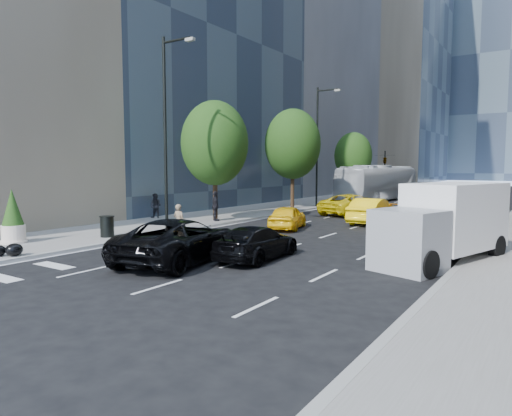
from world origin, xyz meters
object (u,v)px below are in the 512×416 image
Objects in this scene: skateboarder at (179,224)px; trash_can at (107,227)px; box_truck at (444,223)px; planter_shrub at (13,217)px; city_bus at (378,183)px; black_sedan_mercedes at (257,242)px; black_sedan_lincoln at (179,240)px.

skateboarder is 3.52m from trash_can.
planter_shrub is (-16.66, -6.89, -0.19)m from box_truck.
skateboarder is 0.13× the size of city_bus.
planter_shrub reaches higher than black_sedan_mercedes.
black_sedan_lincoln reaches higher than black_sedan_mercedes.
black_sedan_mercedes is 6.95m from box_truck.
black_sedan_lincoln is at bearing 10.89° from planter_shrub.
city_bus is (-6.00, 31.82, 1.19)m from black_sedan_mercedes.
city_bus reaches higher than skateboarder.
planter_shrub is at bearing -0.27° from black_sedan_lincoln.
skateboarder is at bearing -19.59° from black_sedan_mercedes.
box_truck is (6.08, 3.26, 0.84)m from black_sedan_mercedes.
skateboarder is 0.37× the size of black_sedan_mercedes.
black_sedan_mercedes is 4.55× the size of trash_can.
black_sedan_lincoln is 6.02× the size of trash_can.
black_sedan_mercedes is (2.14, 2.00, -0.17)m from black_sedan_lincoln.
planter_shrub is (-2.05, -3.43, 0.66)m from trash_can.
trash_can is at bearing -88.30° from city_bus.
box_truck is at bearing 22.45° from planter_shrub.
box_truck reaches higher than trash_can.
city_bus reaches higher than trash_can.
black_sedan_lincoln is 8.60m from planter_shrub.
black_sedan_lincoln is at bearing -15.83° from trash_can.
skateboarder is at bearing -154.42° from box_truck.
black_sedan_lincoln is 6.64m from trash_can.
planter_shrub reaches higher than black_sedan_lincoln.
black_sedan_lincoln is 1.32× the size of black_sedan_mercedes.
black_sedan_mercedes is at bearing 18.90° from planter_shrub.
city_bus reaches higher than planter_shrub.
planter_shrub is at bearing -140.19° from box_truck.
box_truck is (11.58, 1.68, 0.66)m from skateboarder.
skateboarder is 0.25× the size of box_truck.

